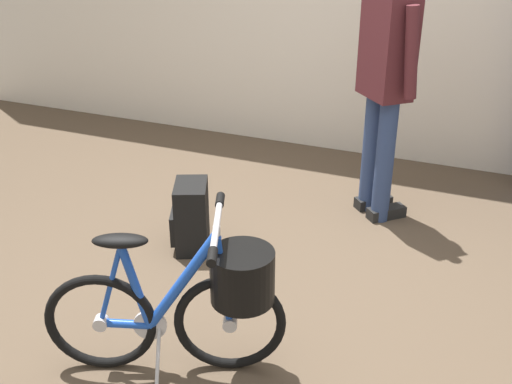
% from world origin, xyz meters
% --- Properties ---
extents(ground_plane, '(7.77, 7.77, 0.00)m').
position_xyz_m(ground_plane, '(0.00, 0.00, 0.00)').
color(ground_plane, brown).
extents(folding_bike_foreground, '(0.94, 0.54, 0.71)m').
position_xyz_m(folding_bike_foreground, '(-0.08, -0.51, 0.35)').
color(folding_bike_foreground, black).
rests_on(folding_bike_foreground, ground_plane).
extents(visitor_near_wall, '(0.39, 0.41, 1.59)m').
position_xyz_m(visitor_near_wall, '(0.29, 1.19, 0.90)').
color(visitor_near_wall, navy).
rests_on(visitor_near_wall, ground_plane).
extents(backpack_on_floor, '(0.28, 0.31, 0.40)m').
position_xyz_m(backpack_on_floor, '(-0.58, 0.37, 0.20)').
color(backpack_on_floor, black).
rests_on(backpack_on_floor, ground_plane).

